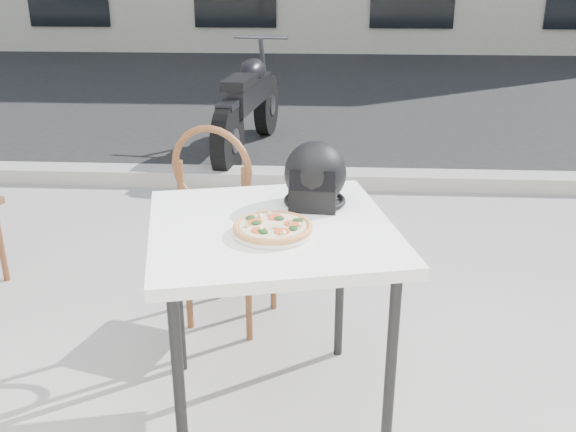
# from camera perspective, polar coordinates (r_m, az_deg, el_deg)

# --- Properties ---
(street_asphalt) EXTENTS (30.00, 8.00, 0.00)m
(street_asphalt) POSITION_cam_1_polar(r_m,az_deg,el_deg) (9.14, 2.82, 10.93)
(street_asphalt) COLOR black
(street_asphalt) RESTS_ON ground
(curb) EXTENTS (30.00, 0.25, 0.12)m
(curb) POSITION_cam_1_polar(r_m,az_deg,el_deg) (5.25, 2.28, 3.38)
(curb) COLOR #A19D96
(curb) RESTS_ON ground
(cafe_table_main) EXTENTS (1.04, 1.04, 0.83)m
(cafe_table_main) POSITION_cam_1_polar(r_m,az_deg,el_deg) (2.35, -1.48, -2.42)
(cafe_table_main) COLOR white
(cafe_table_main) RESTS_ON ground
(plate) EXTENTS (0.34, 0.34, 0.02)m
(plate) POSITION_cam_1_polar(r_m,az_deg,el_deg) (2.23, -1.36, -1.44)
(plate) COLOR silver
(plate) RESTS_ON cafe_table_main
(pizza) EXTENTS (0.29, 0.29, 0.03)m
(pizza) POSITION_cam_1_polar(r_m,az_deg,el_deg) (2.22, -1.36, -0.96)
(pizza) COLOR #D58F4E
(pizza) RESTS_ON plate
(helmet) EXTENTS (0.26, 0.27, 0.25)m
(helmet) POSITION_cam_1_polar(r_m,az_deg,el_deg) (2.47, 2.41, 3.47)
(helmet) COLOR black
(helmet) RESTS_ON cafe_table_main
(cafe_chair_main) EXTENTS (0.50, 0.50, 1.05)m
(cafe_chair_main) POSITION_cam_1_polar(r_m,az_deg,el_deg) (3.04, -5.81, -0.11)
(cafe_chair_main) COLOR brown
(cafe_chair_main) RESTS_ON ground
(motorcycle) EXTENTS (0.54, 2.08, 1.04)m
(motorcycle) POSITION_cam_1_polar(r_m,az_deg,el_deg) (6.08, -3.48, 9.77)
(motorcycle) COLOR black
(motorcycle) RESTS_ON street_asphalt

